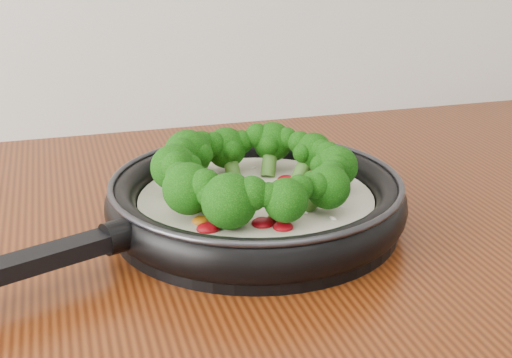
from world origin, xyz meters
name	(u,v)px	position (x,y,z in m)	size (l,w,h in m)	color
skillet	(251,196)	(-0.15, 1.13, 0.93)	(0.50, 0.39, 0.09)	black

